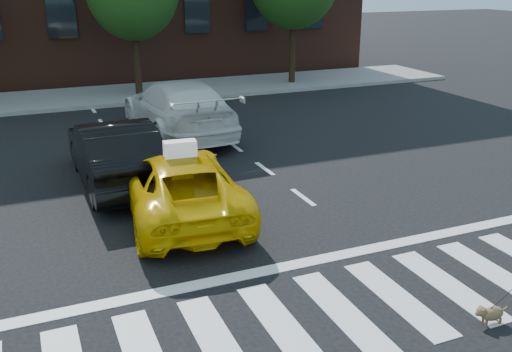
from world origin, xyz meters
The scene contains 9 objects.
ground centered at (0.00, 0.00, 0.00)m, with size 120.00×120.00×0.00m, color black.
crosswalk centered at (0.00, 0.00, 0.01)m, with size 13.00×2.40×0.01m, color silver.
stop_line centered at (0.00, 1.60, 0.01)m, with size 12.00×0.30×0.01m, color silver.
sidewalk_far centered at (0.00, 17.50, 0.07)m, with size 30.00×4.00×0.15m, color slate.
taxi centered at (-1.24, 4.58, 0.67)m, with size 2.23×4.83×1.34m, color #D7A404.
black_sedan centered at (-2.15, 7.00, 0.79)m, with size 1.67×4.79×1.58m, color black.
white_suv centered at (0.46, 10.79, 0.86)m, with size 2.41×5.92×1.72m, color silver.
dog centered at (1.82, -1.09, 0.17)m, with size 0.51×0.27×0.29m.
taxi_sign centered at (-1.24, 4.38, 1.50)m, with size 0.65×0.28×0.32m, color white.
Camera 1 is at (-4.08, -6.34, 4.83)m, focal length 40.00 mm.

